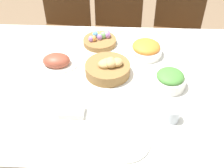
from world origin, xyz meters
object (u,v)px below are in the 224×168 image
dinner_plate (125,141)px  drinking_cup (172,115)px  ham_platter (57,61)px  butter_dish (72,112)px  chair_far_center (117,28)px  green_salad_bowl (170,80)px  spoon (163,143)px  chair_far_right (178,30)px  fork (93,140)px  knife (156,142)px  bread_basket (108,68)px  egg_basket (100,40)px  chair_far_left (64,27)px  carrot_bowl (146,49)px

dinner_plate → drinking_cup: 0.27m
ham_platter → butter_dish: size_ratio=2.00×
chair_far_center → green_salad_bowl: size_ratio=5.48×
spoon → chair_far_right: bearing=78.5°
fork → dinner_plate: bearing=-0.0°
chair_far_right → knife: 1.43m
spoon → drinking_cup: 0.15m
fork → butter_dish: (-0.12, 0.16, 0.01)m
chair_far_right → ham_platter: size_ratio=3.82×
chair_far_right → butter_dish: chair_far_right is taller
bread_basket → drinking_cup: 0.47m
chair_far_center → chair_far_right: bearing=4.8°
chair_far_center → egg_basket: chair_far_center is taller
ham_platter → dinner_plate: bearing=-53.1°
bread_basket → dinner_plate: size_ratio=1.10×
egg_basket → drinking_cup: bearing=-58.7°
butter_dish → dinner_plate: bearing=-30.8°
chair_far_right → ham_platter: chair_far_right is taller
green_salad_bowl → dinner_plate: 0.46m
ham_platter → drinking_cup: 0.76m
egg_basket → dinner_plate: (0.17, -0.80, -0.02)m
green_salad_bowl → fork: green_salad_bowl is taller
chair_far_left → knife: 1.56m
ham_platter → knife: ham_platter is taller
egg_basket → butter_dish: 0.65m
egg_basket → dinner_plate: 0.81m
chair_far_right → knife: bearing=-96.8°
chair_far_left → dinner_plate: 1.50m
chair_far_center → green_salad_bowl: 1.08m
knife → drinking_cup: size_ratio=2.38×
green_salad_bowl → chair_far_left: bearing=128.0°
fork → spoon: bearing=-0.0°
dinner_plate → butter_dish: size_ratio=1.87×
chair_far_left → butter_dish: (0.27, -1.22, 0.24)m
carrot_bowl → fork: (-0.27, -0.68, -0.04)m
green_salad_bowl → drinking_cup: 0.25m
green_salad_bowl → drinking_cup: bearing=-93.1°
chair_far_left → spoon: bearing=-56.1°
bread_basket → fork: size_ratio=1.48×
dinner_plate → fork: bearing=180.0°
chair_far_center → dinner_plate: chair_far_center is taller
fork → ham_platter: bearing=116.2°
chair_far_center → egg_basket: (-0.10, -0.59, 0.25)m
dinner_plate → butter_dish: (-0.26, 0.16, 0.01)m
egg_basket → carrot_bowl: 0.32m
green_salad_bowl → egg_basket: bearing=135.2°
chair_far_center → fork: 1.40m
chair_far_right → green_salad_bowl: bearing=-96.3°
chair_far_center → spoon: chair_far_center is taller
butter_dish → chair_far_left: bearing=102.6°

